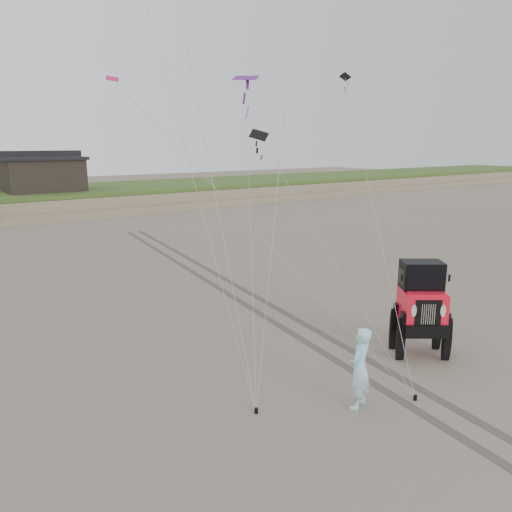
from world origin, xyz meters
The scene contains 9 objects.
ground centered at (0.00, 0.00, 0.00)m, with size 160.00×160.00×0.00m, color #6B6054.
dune_ridge centered at (0.00, 37.50, 0.82)m, with size 160.00×14.25×1.73m.
cabin centered at (2.00, 37.00, 3.24)m, with size 6.40×5.40×3.35m.
jeep centered at (2.69, -0.34, 1.04)m, with size 2.41×5.59×2.08m, color red, non-canonical shape.
man centered at (-0.75, -1.29, 0.93)m, with size 0.68×0.44×1.85m, color #97DDEA.
kite_flock centered at (2.59, 8.89, 10.36)m, with size 7.85×9.83×9.48m.
stake_main centered at (-2.73, -0.18, 0.06)m, with size 0.08×0.08×0.12m, color black.
stake_aux centered at (0.52, -1.85, 0.06)m, with size 0.08×0.08×0.12m, color black.
tire_tracks centered at (2.00, 8.00, 0.00)m, with size 5.22×29.74×0.01m.
Camera 1 is at (-8.49, -8.07, 5.71)m, focal length 35.00 mm.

